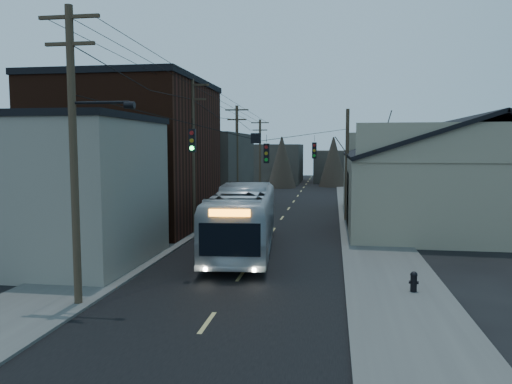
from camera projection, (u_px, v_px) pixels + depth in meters
ground at (190, 348)px, 14.16m from camera, size 160.00×160.00×0.00m
road_surface at (287, 211)px, 43.69m from camera, size 9.00×110.00×0.02m
sidewalk_left at (214, 209)px, 44.67m from camera, size 4.00×110.00×0.12m
sidewalk_right at (362, 212)px, 42.70m from camera, size 4.00×110.00×0.12m
building_clapboard at (61, 192)px, 24.07m from camera, size 8.00×8.00×7.00m
building_brick at (132, 156)px, 34.91m from camera, size 10.00×12.00×10.00m
building_left_far at (199, 168)px, 50.72m from camera, size 9.00×14.00×7.00m
warehouse at (457, 187)px, 36.55m from camera, size 16.16×20.60×7.73m
building_far_left at (269, 163)px, 78.77m from camera, size 10.00×12.00×6.00m
building_far_right at (352, 166)px, 81.76m from camera, size 12.00×14.00×5.00m
bare_tree at (372, 179)px, 32.53m from camera, size 0.40×0.40×7.20m
utility_lines at (239, 156)px, 37.94m from camera, size 11.24×45.28×10.50m
bus at (243, 219)px, 26.97m from camera, size 4.12×12.97×3.55m
parked_car at (263, 196)px, 50.69m from camera, size 1.53×3.95×1.28m
fire_hydrant at (414, 281)px, 19.19m from camera, size 0.38×0.27×0.79m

